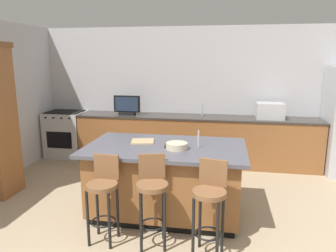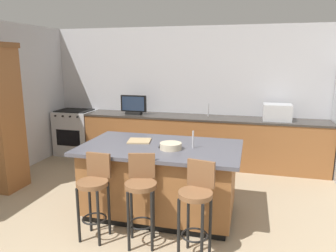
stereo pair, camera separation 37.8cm
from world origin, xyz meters
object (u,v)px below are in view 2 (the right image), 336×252
at_px(bar_stool_center, 141,192).
at_px(cutting_board, 139,141).
at_px(kitchen_island, 161,179).
at_px(tv_remote, 161,146).
at_px(bar_stool_right, 196,202).
at_px(tv_monitor, 134,106).
at_px(bar_stool_left, 94,189).
at_px(range_oven, 76,132).
at_px(fruit_bowl, 171,146).
at_px(microwave, 277,112).

height_order(bar_stool_center, cutting_board, bar_stool_center).
distance_m(kitchen_island, tv_remote, 0.46).
xyz_separation_m(bar_stool_right, cutting_board, (-0.94, 0.95, 0.32)).
bearing_deg(tv_monitor, bar_stool_left, -78.12).
bearing_deg(bar_stool_left, cutting_board, 77.94).
xyz_separation_m(bar_stool_left, cutting_board, (0.22, 0.88, 0.35)).
distance_m(range_oven, fruit_bowl, 3.48).
height_order(kitchen_island, range_oven, range_oven).
distance_m(microwave, bar_stool_right, 3.10).
bearing_deg(bar_stool_right, microwave, 83.61).
distance_m(kitchen_island, bar_stool_left, 0.93).
bearing_deg(kitchen_island, fruit_bowl, -34.42).
relative_size(bar_stool_left, tv_remote, 5.68).
bearing_deg(bar_stool_right, kitchen_island, 138.06).
height_order(kitchen_island, bar_stool_left, bar_stool_left).
bearing_deg(bar_stool_center, tv_monitor, 98.31).
height_order(kitchen_island, tv_remote, tv_remote).
bearing_deg(fruit_bowl, tv_monitor, 121.03).
bearing_deg(microwave, kitchen_island, -126.09).
relative_size(kitchen_island, bar_stool_left, 2.08).
xyz_separation_m(bar_stool_left, tv_remote, (0.57, 0.72, 0.35)).
xyz_separation_m(microwave, bar_stool_center, (-1.54, -2.83, -0.47)).
relative_size(fruit_bowl, cutting_board, 0.91).
xyz_separation_m(kitchen_island, microwave, (1.53, 2.11, 0.60)).
bearing_deg(bar_stool_left, bar_stool_center, 3.80).
bearing_deg(bar_stool_right, fruit_bowl, 133.68).
distance_m(bar_stool_center, fruit_bowl, 0.73).
relative_size(range_oven, tv_remote, 5.56).
bearing_deg(tv_monitor, fruit_bowl, -58.97).
bearing_deg(kitchen_island, tv_monitor, 119.04).
height_order(bar_stool_left, cutting_board, bar_stool_left).
height_order(bar_stool_left, bar_stool_right, bar_stool_right).
bearing_deg(bar_stool_left, microwave, 55.80).
xyz_separation_m(bar_stool_center, tv_remote, (0.03, 0.71, 0.33)).
xyz_separation_m(microwave, tv_monitor, (-2.68, -0.05, 0.03)).
bearing_deg(bar_stool_left, tv_remote, 53.77).
distance_m(bar_stool_left, tv_remote, 0.98).
bearing_deg(tv_monitor, tv_remote, -60.82).
bearing_deg(microwave, bar_stool_center, -118.60).
relative_size(fruit_bowl, tv_remote, 1.57).
bearing_deg(range_oven, bar_stool_left, -55.89).
bearing_deg(bar_stool_center, bar_stool_left, 167.88).
height_order(fruit_bowl, tv_remote, fruit_bowl).
xyz_separation_m(bar_stool_right, tv_remote, (-0.59, 0.79, 0.32)).
xyz_separation_m(tv_monitor, bar_stool_center, (1.13, -2.78, -0.50)).
distance_m(microwave, bar_stool_left, 3.56).
relative_size(bar_stool_left, bar_stool_right, 0.97).
xyz_separation_m(range_oven, bar_stool_right, (3.09, -2.92, 0.13)).
xyz_separation_m(microwave, bar_stool_left, (-2.09, -2.85, -0.49)).
bearing_deg(bar_stool_center, cutting_board, 96.74).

